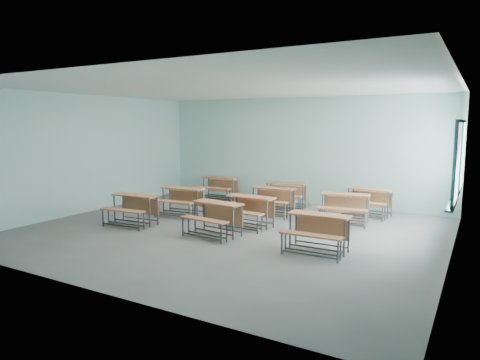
% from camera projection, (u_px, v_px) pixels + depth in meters
% --- Properties ---
extents(room, '(9.04, 8.04, 3.24)m').
position_uv_depth(room, '(234.00, 161.00, 9.50)').
color(room, slate).
rests_on(room, ground).
extents(desk_unit_r0c0, '(1.21, 0.85, 0.72)m').
position_uv_depth(desk_unit_r0c0, '(133.00, 205.00, 10.25)').
color(desk_unit_r0c0, '#9F5E39').
rests_on(desk_unit_r0c0, ground).
extents(desk_unit_r0c1, '(1.23, 0.90, 0.72)m').
position_uv_depth(desk_unit_r0c1, '(215.00, 214.00, 9.26)').
color(desk_unit_r0c1, '#9F5E39').
rests_on(desk_unit_r0c1, ground).
extents(desk_unit_r0c2, '(1.17, 0.79, 0.72)m').
position_uv_depth(desk_unit_r0c2, '(317.00, 227.00, 8.04)').
color(desk_unit_r0c2, '#9F5E39').
rests_on(desk_unit_r0c2, ground).
extents(desk_unit_r1c0, '(1.22, 0.87, 0.72)m').
position_uv_depth(desk_unit_r1c0, '(181.00, 197.00, 11.34)').
color(desk_unit_r1c0, '#9F5E39').
rests_on(desk_unit_r1c0, ground).
extents(desk_unit_r1c1, '(1.21, 0.86, 0.72)m').
position_uv_depth(desk_unit_r1c1, '(249.00, 207.00, 10.04)').
color(desk_unit_r1c1, '#9F5E39').
rests_on(desk_unit_r1c1, ground).
extents(desk_unit_r2c1, '(1.19, 0.83, 0.72)m').
position_uv_depth(desk_unit_r2c1, '(272.00, 197.00, 11.38)').
color(desk_unit_r2c1, '#9F5E39').
rests_on(desk_unit_r2c1, ground).
extents(desk_unit_r2c2, '(1.25, 0.93, 0.72)m').
position_uv_depth(desk_unit_r2c2, '(345.00, 204.00, 10.39)').
color(desk_unit_r2c2, '#9F5E39').
rests_on(desk_unit_r2c2, ground).
extents(desk_unit_r3c0, '(1.21, 0.86, 0.72)m').
position_uv_depth(desk_unit_r3c0, '(219.00, 185.00, 13.64)').
color(desk_unit_r3c0, '#9F5E39').
rests_on(desk_unit_r3c0, ground).
extents(desk_unit_r3c1, '(1.24, 0.91, 0.72)m').
position_uv_depth(desk_unit_r3c1, '(285.00, 191.00, 12.28)').
color(desk_unit_r3c1, '#9F5E39').
rests_on(desk_unit_r3c1, ground).
extents(desk_unit_r3c2, '(1.24, 0.91, 0.72)m').
position_uv_depth(desk_unit_r3c2, '(368.00, 198.00, 11.21)').
color(desk_unit_r3c2, '#9F5E39').
rests_on(desk_unit_r3c2, ground).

